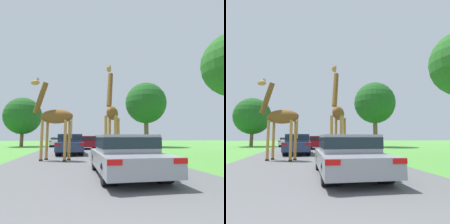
{
  "view_description": "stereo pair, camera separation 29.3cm",
  "coord_description": "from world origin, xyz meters",
  "views": [
    {
      "loc": [
        -0.69,
        -0.94,
        1.27
      ],
      "look_at": [
        1.52,
        10.7,
        2.78
      ],
      "focal_mm": 32.0,
      "sensor_mm": 36.0,
      "label": 1
    },
    {
      "loc": [
        -0.4,
        -1.0,
        1.27
      ],
      "look_at": [
        1.52,
        10.7,
        2.78
      ],
      "focal_mm": 32.0,
      "sensor_mm": 36.0,
      "label": 2
    }
  ],
  "objects": [
    {
      "name": "road",
      "position": [
        0.0,
        30.0,
        0.0
      ],
      "size": [
        8.12,
        120.0,
        0.0
      ],
      "color": "#5B5B5E",
      "rests_on": "ground"
    },
    {
      "name": "giraffe_near_road",
      "position": [
        1.5,
        10.57,
        2.57
      ],
      "size": [
        1.33,
        2.92,
        5.22
      ],
      "rotation": [
        0.0,
        0.0,
        2.83
      ],
      "color": "#B77F3D",
      "rests_on": "ground"
    },
    {
      "name": "giraffe_companion",
      "position": [
        -1.83,
        10.69,
        2.41
      ],
      "size": [
        2.67,
        1.41,
        4.8
      ],
      "rotation": [
        0.0,
        0.0,
        1.2
      ],
      "color": "#B77F3D",
      "rests_on": "ground"
    },
    {
      "name": "car_lead_maroon",
      "position": [
        1.04,
        5.79,
        0.72
      ],
      "size": [
        1.98,
        4.48,
        1.36
      ],
      "color": "gray",
      "rests_on": "ground"
    },
    {
      "name": "car_queue_right",
      "position": [
        2.9,
        26.44,
        0.78
      ],
      "size": [
        1.9,
        4.05,
        1.48
      ],
      "color": "black",
      "rests_on": "ground"
    },
    {
      "name": "car_queue_left",
      "position": [
        -0.97,
        15.03,
        0.81
      ],
      "size": [
        1.94,
        4.73,
        1.52
      ],
      "color": "navy",
      "rests_on": "ground"
    },
    {
      "name": "car_far_ahead",
      "position": [
        0.91,
        21.92,
        0.76
      ],
      "size": [
        1.82,
        4.36,
        1.42
      ],
      "color": "maroon",
      "rests_on": "ground"
    },
    {
      "name": "car_verge_right",
      "position": [
        -2.95,
        28.09,
        0.71
      ],
      "size": [
        1.77,
        4.5,
        1.31
      ],
      "color": "silver",
      "rests_on": "ground"
    },
    {
      "name": "tree_right_cluster",
      "position": [
        9.02,
        25.05,
        5.99
      ],
      "size": [
        5.66,
        5.66,
        8.85
      ],
      "color": "brown",
      "rests_on": "ground"
    },
    {
      "name": "tree_far_right",
      "position": [
        -7.84,
        28.88,
        4.28
      ],
      "size": [
        5.18,
        5.18,
        6.88
      ],
      "color": "brown",
      "rests_on": "ground"
    }
  ]
}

